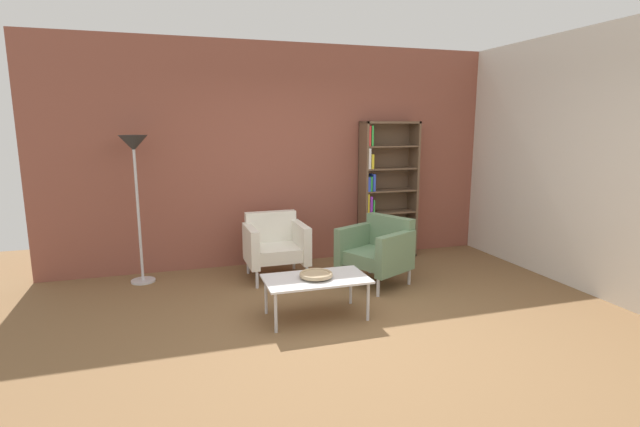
% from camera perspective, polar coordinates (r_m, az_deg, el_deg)
% --- Properties ---
extents(ground_plane, '(8.32, 8.32, 0.00)m').
position_cam_1_polar(ground_plane, '(4.46, 4.76, -13.96)').
color(ground_plane, brown).
extents(brick_back_panel, '(6.40, 0.12, 2.90)m').
position_cam_1_polar(brick_back_panel, '(6.41, -3.42, 7.02)').
color(brick_back_panel, brown).
rests_on(brick_back_panel, ground_plane).
extents(plaster_right_partition, '(0.12, 5.20, 2.90)m').
position_cam_1_polar(plaster_right_partition, '(6.21, 28.07, 5.68)').
color(plaster_right_partition, silver).
rests_on(plaster_right_partition, ground_plane).
extents(bookshelf_tall, '(0.80, 0.30, 1.90)m').
position_cam_1_polar(bookshelf_tall, '(6.69, 7.66, 2.63)').
color(bookshelf_tall, brown).
rests_on(bookshelf_tall, ground_plane).
extents(coffee_table_low, '(1.00, 0.56, 0.40)m').
position_cam_1_polar(coffee_table_low, '(4.61, -0.48, -8.14)').
color(coffee_table_low, silver).
rests_on(coffee_table_low, ground_plane).
extents(decorative_bowl, '(0.32, 0.32, 0.05)m').
position_cam_1_polar(decorative_bowl, '(4.59, -0.48, -7.35)').
color(decorative_bowl, tan).
rests_on(decorative_bowl, coffee_table_low).
extents(armchair_corner_red, '(0.90, 0.92, 0.78)m').
position_cam_1_polar(armchair_corner_red, '(5.62, 6.99, -4.27)').
color(armchair_corner_red, slate).
rests_on(armchair_corner_red, ground_plane).
extents(armchair_by_bookshelf, '(0.73, 0.67, 0.78)m').
position_cam_1_polar(armchair_by_bookshelf, '(5.84, -5.45, -3.67)').
color(armchair_by_bookshelf, white).
rests_on(armchair_by_bookshelf, ground_plane).
extents(floor_lamp_torchiere, '(0.32, 0.32, 1.74)m').
position_cam_1_polar(floor_lamp_torchiere, '(5.84, -21.46, 5.94)').
color(floor_lamp_torchiere, silver).
rests_on(floor_lamp_torchiere, ground_plane).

